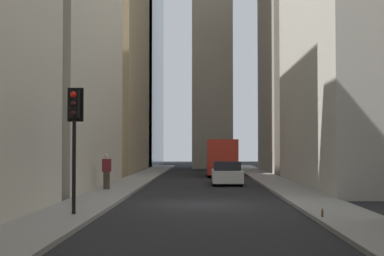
% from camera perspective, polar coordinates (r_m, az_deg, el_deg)
% --- Properties ---
extents(ground_plane, '(135.00, 135.00, 0.00)m').
position_cam_1_polar(ground_plane, '(22.72, 1.19, -7.67)').
color(ground_plane, black).
extents(sidewalk_right, '(90.00, 2.20, 0.14)m').
position_cam_1_polar(sidewalk_right, '(23.16, -10.11, -7.36)').
color(sidewalk_right, gray).
rests_on(sidewalk_right, ground_plane).
extents(sidewalk_left, '(90.00, 2.20, 0.14)m').
position_cam_1_polar(sidewalk_left, '(23.16, 12.49, -7.35)').
color(sidewalk_left, gray).
rests_on(sidewalk_left, ground_plane).
extents(building_left_far, '(13.68, 10.50, 21.54)m').
position_cam_1_polar(building_left_far, '(53.57, 12.67, 7.26)').
color(building_left_far, '#A8A091').
rests_on(building_left_far, ground_plane).
extents(church_spire, '(4.73, 4.73, 33.08)m').
position_cam_1_polar(church_spire, '(63.20, 2.03, 11.79)').
color(church_spire, '#A8A091').
rests_on(church_spire, ground_plane).
extents(delivery_truck, '(6.46, 2.25, 2.84)m').
position_cam_1_polar(delivery_truck, '(44.36, 2.99, -2.98)').
color(delivery_truck, red).
rests_on(delivery_truck, ground_plane).
extents(sedan_white, '(4.30, 1.78, 1.42)m').
position_cam_1_polar(sedan_white, '(34.53, 3.51, -4.60)').
color(sedan_white, silver).
rests_on(sedan_white, ground_plane).
extents(traffic_light_foreground, '(0.43, 0.52, 4.06)m').
position_cam_1_polar(traffic_light_foreground, '(18.58, -11.74, 0.73)').
color(traffic_light_foreground, black).
rests_on(traffic_light_foreground, sidewalk_right).
extents(pedestrian, '(0.26, 0.44, 1.79)m').
position_cam_1_polar(pedestrian, '(29.23, -8.56, -4.17)').
color(pedestrian, '#473D33').
rests_on(pedestrian, sidewalk_right).
extents(discarded_bottle, '(0.07, 0.07, 0.27)m').
position_cam_1_polar(discarded_bottle, '(17.95, 12.95, -8.36)').
color(discarded_bottle, brown).
rests_on(discarded_bottle, sidewalk_left).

